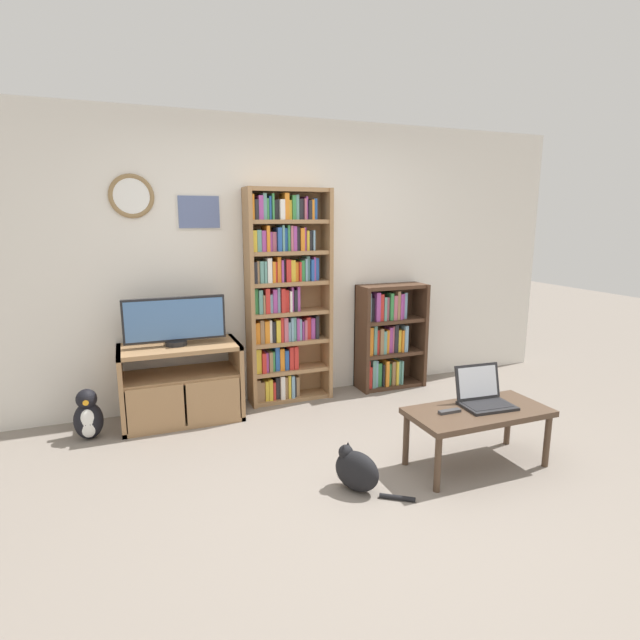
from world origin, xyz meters
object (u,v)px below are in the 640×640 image
(tv_stand, at_px, (182,383))
(cat, at_px, (356,470))
(remote_near_laptop, at_px, (450,411))
(bookshelf_tall, at_px, (284,296))
(bookshelf_short, at_px, (386,337))
(penguin_figurine, at_px, (88,417))
(laptop, at_px, (483,396))
(coffee_table, at_px, (478,416))
(television, at_px, (175,321))

(tv_stand, relative_size, cat, 2.22)
(tv_stand, height_order, remote_near_laptop, tv_stand)
(bookshelf_tall, bearing_deg, remote_near_laptop, -69.97)
(bookshelf_short, distance_m, penguin_figurine, 2.81)
(cat, bearing_deg, penguin_figurine, 105.42)
(laptop, height_order, remote_near_laptop, laptop)
(coffee_table, relative_size, penguin_figurine, 2.42)
(coffee_table, distance_m, remote_near_laptop, 0.23)
(laptop, bearing_deg, cat, -173.26)
(bookshelf_tall, relative_size, remote_near_laptop, 12.31)
(tv_stand, relative_size, penguin_figurine, 2.43)
(tv_stand, distance_m, cat, 1.81)
(laptop, bearing_deg, penguin_figurine, 156.14)
(television, distance_m, laptop, 2.50)
(television, relative_size, bookshelf_tall, 0.42)
(bookshelf_short, bearing_deg, cat, -123.91)
(tv_stand, relative_size, remote_near_laptop, 6.17)
(bookshelf_tall, height_order, bookshelf_short, bookshelf_tall)
(television, relative_size, remote_near_laptop, 5.16)
(cat, bearing_deg, tv_stand, 86.95)
(tv_stand, relative_size, bookshelf_tall, 0.50)
(cat, relative_size, penguin_figurine, 1.10)
(television, xyz_separation_m, laptop, (1.93, -1.53, -0.39))
(bookshelf_tall, distance_m, penguin_figurine, 1.91)
(bookshelf_tall, relative_size, coffee_table, 2.01)
(tv_stand, xyz_separation_m, coffee_table, (1.82, -1.58, 0.03))
(bookshelf_tall, bearing_deg, penguin_figurine, -170.81)
(television, xyz_separation_m, remote_near_laptop, (1.62, -1.58, -0.45))
(penguin_figurine, bearing_deg, bookshelf_short, 5.33)
(penguin_figurine, bearing_deg, remote_near_laptop, -31.71)
(bookshelf_short, bearing_deg, remote_near_laptop, -104.67)
(laptop, distance_m, penguin_figurine, 3.00)
(laptop, bearing_deg, tv_stand, 145.68)
(bookshelf_short, bearing_deg, coffee_table, -97.39)
(bookshelf_tall, xyz_separation_m, coffee_table, (0.85, -1.74, -0.64))
(television, bearing_deg, laptop, -38.43)
(bookshelf_short, xyz_separation_m, cat, (-1.15, -1.70, -0.39))
(remote_near_laptop, height_order, penguin_figurine, remote_near_laptop)
(coffee_table, xyz_separation_m, remote_near_laptop, (-0.22, 0.02, 0.06))
(coffee_table, relative_size, remote_near_laptop, 6.14)
(television, bearing_deg, tv_stand, -45.77)
(laptop, bearing_deg, coffee_table, -139.52)
(remote_near_laptop, bearing_deg, laptop, 98.29)
(laptop, bearing_deg, television, 145.58)
(coffee_table, xyz_separation_m, penguin_figurine, (-2.55, 1.46, -0.18))
(bookshelf_short, relative_size, cat, 2.37)
(tv_stand, bearing_deg, coffee_table, -40.88)
(coffee_table, relative_size, laptop, 2.67)
(tv_stand, bearing_deg, cat, -60.03)
(television, distance_m, cat, 1.97)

